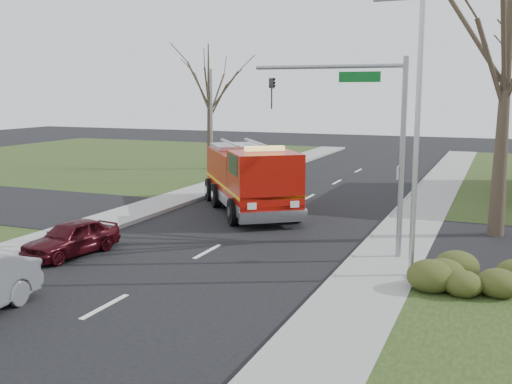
% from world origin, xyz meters
% --- Properties ---
extents(ground, '(120.00, 120.00, 0.00)m').
position_xyz_m(ground, '(0.00, 0.00, 0.00)').
color(ground, black).
rests_on(ground, ground).
extents(sidewalk_right, '(2.40, 80.00, 0.15)m').
position_xyz_m(sidewalk_right, '(6.20, 0.00, 0.07)').
color(sidewalk_right, gray).
rests_on(sidewalk_right, ground).
extents(sidewalk_left, '(2.40, 80.00, 0.15)m').
position_xyz_m(sidewalk_left, '(-6.20, 0.00, 0.07)').
color(sidewalk_left, gray).
rests_on(sidewalk_left, ground).
extents(hedge_corner, '(2.80, 2.00, 0.90)m').
position_xyz_m(hedge_corner, '(9.00, -1.00, 0.58)').
color(hedge_corner, '#2E3914').
rests_on(hedge_corner, lawn_right).
extents(bare_tree_near, '(6.00, 6.00, 12.00)m').
position_xyz_m(bare_tree_near, '(9.50, 6.00, 7.41)').
color(bare_tree_near, '#362B20').
rests_on(bare_tree_near, ground).
extents(bare_tree_left, '(4.50, 4.50, 9.00)m').
position_xyz_m(bare_tree_left, '(-10.00, 20.00, 5.56)').
color(bare_tree_left, '#362B20').
rests_on(bare_tree_left, ground).
extents(traffic_signal_mast, '(5.29, 0.18, 6.80)m').
position_xyz_m(traffic_signal_mast, '(5.21, 1.50, 4.71)').
color(traffic_signal_mast, gray).
rests_on(traffic_signal_mast, ground).
extents(streetlight_pole, '(1.48, 0.16, 8.40)m').
position_xyz_m(streetlight_pole, '(7.14, -0.50, 4.55)').
color(streetlight_pole, '#B7BABF').
rests_on(streetlight_pole, ground).
extents(utility_pole_far, '(0.14, 0.14, 7.00)m').
position_xyz_m(utility_pole_far, '(-6.80, 14.00, 3.50)').
color(utility_pole_far, gray).
rests_on(utility_pole_far, ground).
extents(fire_engine, '(7.20, 8.40, 3.36)m').
position_xyz_m(fire_engine, '(-1.40, 7.28, 1.52)').
color(fire_engine, '#9E0E07').
rests_on(fire_engine, ground).
extents(parked_car_maroon, '(2.02, 3.84, 1.25)m').
position_xyz_m(parked_car_maroon, '(-4.20, -2.18, 0.62)').
color(parked_car_maroon, '#36080E').
rests_on(parked_car_maroon, ground).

